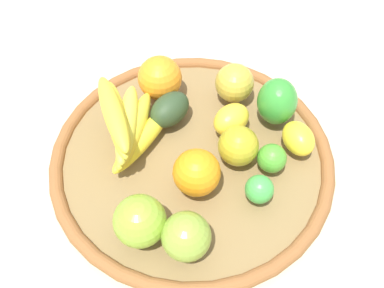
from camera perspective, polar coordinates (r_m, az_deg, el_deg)
name	(u,v)px	position (r m, az deg, el deg)	size (l,w,h in m)	color
ground_plane	(192,163)	(0.72, 0.00, -2.68)	(2.40, 2.40, 0.00)	#B8B796
basket	(192,157)	(0.71, 0.00, -1.83)	(0.47, 0.47, 0.04)	olive
lemon_1	(231,119)	(0.70, 5.38, 3.36)	(0.07, 0.05, 0.05)	yellow
avocado	(170,109)	(0.72, -3.04, 4.73)	(0.08, 0.05, 0.05)	#293E23
apple_1	(234,83)	(0.75, 5.81, 8.28)	(0.07, 0.07, 0.07)	gold
orange_1	(197,173)	(0.62, 0.64, -3.92)	(0.07, 0.07, 0.07)	orange
banana_bunch	(127,124)	(0.68, -8.83, 2.66)	(0.17, 0.16, 0.09)	yellow
apple_0	(140,221)	(0.59, -7.12, -10.38)	(0.08, 0.08, 0.08)	#84AD30
orange_0	(160,78)	(0.75, -4.40, 8.96)	(0.08, 0.08, 0.08)	orange
bell_pepper	(277,101)	(0.72, 11.53, 5.71)	(0.07, 0.07, 0.08)	#338E30
apple_3	(186,236)	(0.58, -0.80, -12.47)	(0.07, 0.07, 0.07)	olive
lemon_0	(298,138)	(0.70, 14.30, 0.75)	(0.06, 0.05, 0.05)	yellow
lime_0	(259,189)	(0.63, 9.17, -6.12)	(0.04, 0.04, 0.04)	green
lime_1	(272,158)	(0.67, 10.83, -1.92)	(0.05, 0.05, 0.05)	#499C2D
apple_2	(238,146)	(0.66, 6.33, -0.26)	(0.07, 0.07, 0.07)	#A79A21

